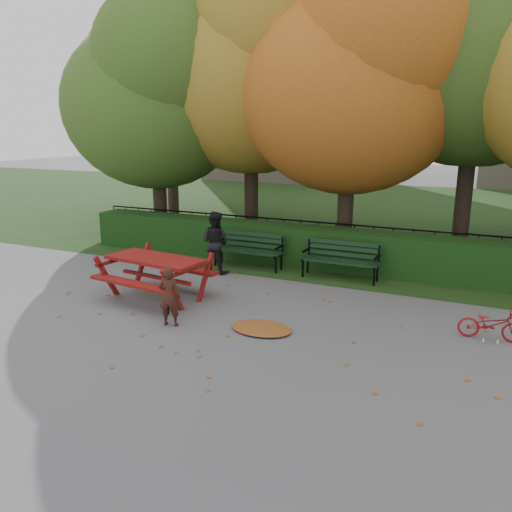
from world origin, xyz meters
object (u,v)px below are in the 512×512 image
at_px(bench_left, 249,247).
at_px(tree_f, 172,67).
at_px(picnic_table, 155,267).
at_px(tree_a, 159,92).
at_px(tree_d, 498,24).
at_px(tree_b, 258,61).
at_px(child, 169,296).
at_px(bench_right, 341,257).
at_px(adult, 215,242).
at_px(bicycle, 491,324).
at_px(tree_c, 362,74).

bearing_deg(bench_left, tree_f, 136.49).
xyz_separation_m(bench_left, picnic_table, (-0.72, -3.02, 0.17)).
bearing_deg(tree_a, tree_d, 10.33).
distance_m(tree_b, tree_f, 5.32).
bearing_deg(bench_left, tree_d, 34.26).
bearing_deg(child, picnic_table, -60.42).
relative_size(tree_a, bench_right, 4.16).
xyz_separation_m(tree_a, adult, (3.34, -2.68, -3.76)).
bearing_deg(tree_d, child, -121.92).
relative_size(tree_a, tree_d, 0.78).
bearing_deg(bench_right, bench_left, 180.00).
height_order(tree_a, tree_b, tree_b).
bearing_deg(bench_right, tree_a, 163.39).
bearing_deg(bicycle, tree_b, 46.91).
bearing_deg(bench_right, picnic_table, -135.88).
relative_size(bench_left, bicycle, 1.74).
height_order(tree_b, bench_right, tree_b).
height_order(tree_b, tree_f, tree_f).
relative_size(tree_d, bench_right, 5.32).
bearing_deg(child, bench_right, -130.82).
distance_m(tree_a, picnic_table, 6.98).
distance_m(tree_c, adult, 5.75).
bearing_deg(tree_b, tree_c, -13.45).
xyz_separation_m(tree_b, adult, (0.59, -3.85, -4.64)).
relative_size(tree_b, tree_d, 0.92).
relative_size(tree_a, bicycle, 7.23).
bearing_deg(bench_right, bicycle, -36.71).
height_order(child, bicycle, child).
xyz_separation_m(tree_f, bicycle, (11.48, -7.96, -5.42)).
xyz_separation_m(tree_b, bench_right, (3.54, -3.04, -4.88)).
bearing_deg(bench_right, adult, -164.80).
height_order(tree_b, picnic_table, tree_b).
relative_size(bench_left, picnic_table, 0.80).
bearing_deg(tree_d, tree_c, -157.39).
bearing_deg(child, tree_b, -92.98).
bearing_deg(tree_b, tree_d, 4.38).
distance_m(bench_left, adult, 1.00).
xyz_separation_m(tree_f, adult, (5.28, -6.34, -4.93)).
bearing_deg(tree_d, bench_right, -128.23).
xyz_separation_m(tree_c, tree_f, (-7.97, 3.28, 0.87)).
height_order(tree_f, bicycle, tree_f).
height_order(tree_c, bench_left, tree_c).
distance_m(tree_f, picnic_table, 11.16).
xyz_separation_m(tree_b, picnic_table, (0.42, -6.07, -4.72)).
distance_m(tree_a, adult, 5.69).
xyz_separation_m(tree_c, child, (-1.74, -6.41, -4.28)).
distance_m(tree_d, picnic_table, 10.28).
relative_size(tree_b, bench_right, 4.88).
distance_m(tree_f, bicycle, 14.99).
xyz_separation_m(tree_d, picnic_table, (-5.90, -6.55, -5.29)).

